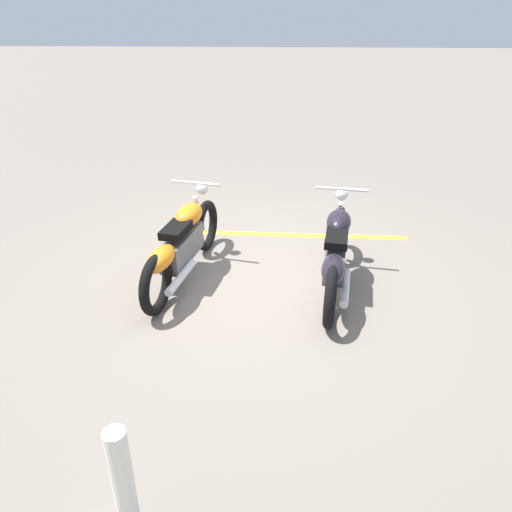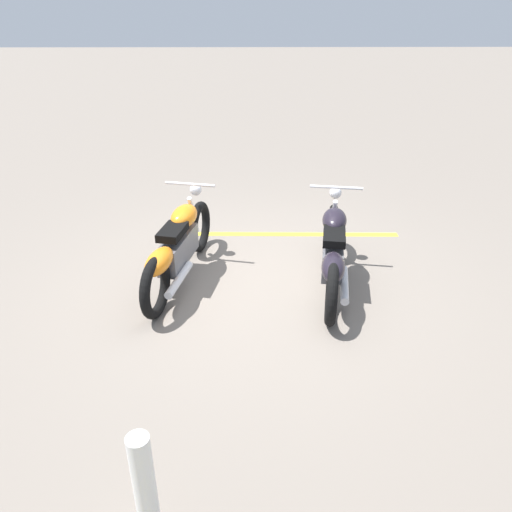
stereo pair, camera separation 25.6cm
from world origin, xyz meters
The scene contains 5 objects.
ground_plane centered at (0.00, 0.00, 0.00)m, with size 60.00×60.00×0.00m, color slate.
motorcycle_bright_foreground centered at (0.01, -0.89, 0.46)m, with size 2.20×0.72×1.04m.
motorcycle_dark_foreground centered at (0.15, 0.88, 0.46)m, with size 2.22×0.64×1.04m.
bollard_post centered at (3.15, -0.70, 0.41)m, with size 0.14×0.14×0.82m, color white.
parking_stripe_near centered at (-1.27, 0.44, 0.00)m, with size 3.20×0.12×0.01m, color yellow.
Camera 2 is at (5.15, -0.05, 3.03)m, focal length 34.91 mm.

